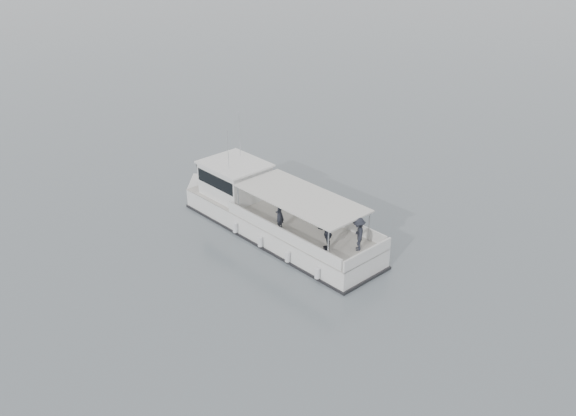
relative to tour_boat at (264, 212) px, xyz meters
The scene contains 2 objects.
ground 5.67m from the tour_boat, 21.36° to the right, with size 1400.00×1400.00×0.00m, color #566066.
tour_boat is the anchor object (origin of this frame).
Camera 1 is at (12.37, -19.05, 14.77)m, focal length 40.00 mm.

